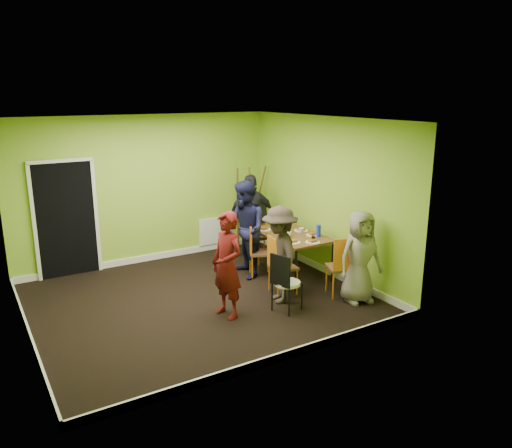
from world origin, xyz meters
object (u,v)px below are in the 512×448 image
Objects in this scene: blue_bottle at (319,231)px; person_back_end at (252,216)px; person_left_far at (245,230)px; chair_bentwood at (285,280)px; easel at (249,208)px; person_standing at (227,265)px; chair_front_end at (343,263)px; thermos at (287,228)px; chair_left_far at (256,248)px; person_left_near at (280,255)px; person_front_end at (360,257)px; chair_left_near at (279,262)px; dining_table at (291,237)px; orange_bottle at (286,230)px; chair_back_end at (256,218)px.

blue_bottle is 0.13× the size of person_back_end.
blue_bottle is 0.12× the size of person_left_far.
easel is (1.14, 2.98, 0.36)m from chair_bentwood.
chair_bentwood is 0.90m from person_standing.
thermos is at bearing 119.55° from chair_front_end.
chair_left_far is 4.42× the size of thermos.
thermos is at bearing 158.37° from person_left_near.
chair_front_end is 0.69× the size of person_front_end.
person_back_end reaches higher than person_standing.
chair_left_near is 0.36m from person_left_near.
dining_table is 1.57m from person_front_end.
chair_front_end is 4.71× the size of blue_bottle.
chair_left_far is at bearing 145.40° from blue_bottle.
easel reaches higher than person_front_end.
chair_left_near is at bearing -109.54° from easel.
chair_left_far is at bearing 69.35° from person_left_far.
person_front_end is at bearing -46.87° from chair_front_end.
chair_left_near is at bearing 166.56° from person_left_near.
chair_front_end is 2.52m from person_back_end.
chair_front_end is 0.64× the size of person_standing.
person_left_near is (-0.15, -0.24, 0.22)m from chair_left_near.
easel reaches higher than dining_table.
person_back_end is at bearing 116.20° from chair_front_end.
chair_left_far is at bearing 122.65° from person_standing.
person_left_far reaches higher than dining_table.
chair_back_end is at bearing 93.87° from orange_bottle.
chair_bentwood is 4.27× the size of blue_bottle.
chair_left_far is at bearing -178.49° from chair_left_near.
person_standing is at bearing -32.04° from person_left_far.
person_front_end is at bearing 61.41° from person_standing.
person_left_far is at bearing 153.32° from chair_bentwood.
blue_bottle is at bearing 116.93° from person_back_end.
person_left_near is at bearing 11.29° from chair_left_far.
easel is at bearing 177.59° from chair_left_far.
person_left_far is at bearing 156.95° from thermos.
chair_back_end is (0.53, 0.87, 0.28)m from chair_left_far.
person_left_far is (-0.78, 0.31, 0.16)m from dining_table.
chair_front_end is 0.66× the size of person_left_near.
chair_left_near is at bearing 68.48° from chair_back_end.
blue_bottle reaches higher than orange_bottle.
thermos is (0.92, 1.29, 0.35)m from chair_bentwood.
person_back_end is (0.50, 0.98, 0.30)m from chair_left_far.
dining_table is 2.04m from person_standing.
chair_front_end reaches higher than dining_table.
blue_bottle is 1.26m from person_left_near.
person_front_end reaches higher than chair_bentwood.
thermos reaches higher than chair_left_near.
easel is 3.27m from person_front_end.
person_standing reaches higher than person_front_end.
blue_bottle is at bearing -47.35° from thermos.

